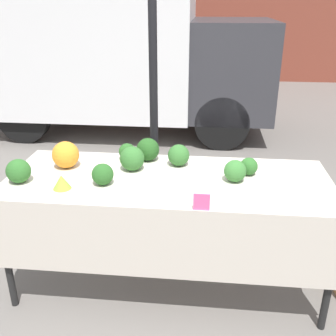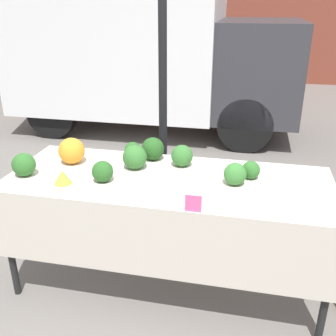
% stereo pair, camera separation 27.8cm
% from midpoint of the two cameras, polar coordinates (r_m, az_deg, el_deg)
% --- Properties ---
extents(ground_plane, '(40.00, 40.00, 0.00)m').
position_cam_midpoint_polar(ground_plane, '(3.29, 2.51, -15.97)').
color(ground_plane, slate).
extents(tent_pole, '(0.07, 0.07, 2.75)m').
position_cam_midpoint_polar(tent_pole, '(3.34, 1.67, 11.09)').
color(tent_pole, black).
rests_on(tent_pole, ground_plane).
extents(parked_truck, '(4.54, 2.03, 2.35)m').
position_cam_midpoint_polar(parked_truck, '(6.68, -1.92, 16.36)').
color(parked_truck, white).
rests_on(parked_truck, ground_plane).
extents(market_table, '(2.32, 0.90, 0.90)m').
position_cam_midpoint_polar(market_table, '(2.79, 2.54, -4.11)').
color(market_table, beige).
rests_on(market_table, ground_plane).
extents(orange_cauliflower, '(0.20, 0.20, 0.20)m').
position_cam_midpoint_polar(orange_cauliflower, '(3.09, -11.34, 2.41)').
color(orange_cauliflower, orange).
rests_on(orange_cauliflower, market_table).
extents(romanesco_head, '(0.12, 0.12, 0.10)m').
position_cam_midpoint_polar(romanesco_head, '(2.77, -12.33, -1.36)').
color(romanesco_head, '#93B238').
rests_on(romanesco_head, market_table).
extents(broccoli_head_0, '(0.18, 0.18, 0.18)m').
position_cam_midpoint_polar(broccoli_head_0, '(2.93, -2.16, 1.53)').
color(broccoli_head_0, '#336B2D').
rests_on(broccoli_head_0, market_table).
extents(broccoli_head_1, '(0.13, 0.13, 0.13)m').
position_cam_midpoint_polar(broccoli_head_1, '(3.15, -2.66, 2.57)').
color(broccoli_head_1, '#285B23').
rests_on(broccoli_head_1, market_table).
extents(broccoli_head_2, '(0.13, 0.13, 0.13)m').
position_cam_midpoint_polar(broccoli_head_2, '(2.87, 14.68, -0.33)').
color(broccoli_head_2, '#2D6628').
rests_on(broccoli_head_2, market_table).
extents(broccoli_head_3, '(0.17, 0.17, 0.17)m').
position_cam_midpoint_polar(broccoli_head_3, '(2.99, 4.71, 1.74)').
color(broccoli_head_3, '#336B2D').
rests_on(broccoli_head_3, market_table).
extents(broccoli_head_4, '(0.15, 0.15, 0.15)m').
position_cam_midpoint_polar(broccoli_head_4, '(2.75, -6.65, -0.56)').
color(broccoli_head_4, '#285B23').
rests_on(broccoli_head_4, market_table).
extents(broccoli_head_5, '(0.18, 0.18, 0.18)m').
position_cam_midpoint_polar(broccoli_head_5, '(3.10, 0.34, 2.76)').
color(broccoli_head_5, '#23511E').
rests_on(broccoli_head_5, market_table).
extents(broccoli_head_6, '(0.16, 0.16, 0.16)m').
position_cam_midpoint_polar(broccoli_head_6, '(2.75, 12.58, -0.93)').
color(broccoli_head_6, '#387533').
rests_on(broccoli_head_6, market_table).
extents(broccoli_head_7, '(0.17, 0.17, 0.17)m').
position_cam_midpoint_polar(broccoli_head_7, '(2.96, -17.72, 0.40)').
color(broccoli_head_7, '#2D6628').
rests_on(broccoli_head_7, market_table).
extents(price_sign, '(0.10, 0.01, 0.11)m').
position_cam_midpoint_polar(price_sign, '(2.37, 7.06, -5.24)').
color(price_sign, '#F45B9E').
rests_on(price_sign, market_table).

